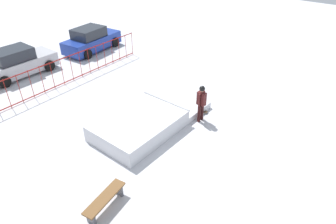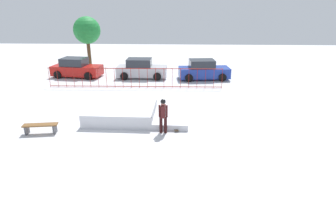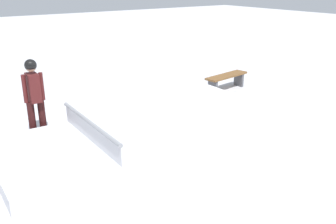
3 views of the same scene
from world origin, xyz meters
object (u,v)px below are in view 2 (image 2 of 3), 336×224
parked_car_blue (203,70)px  skate_ramp (130,114)px  parked_car_red (76,68)px  distant_tree (87,31)px  skater (163,113)px  parked_car_silver (141,69)px  skateboard (176,128)px  park_bench (40,127)px

parked_car_blue → skate_ramp: bearing=-123.0°
parked_car_red → distant_tree: 5.14m
distant_tree → parked_car_blue: bearing=-23.5°
skater → parked_car_silver: skater is taller
parked_car_blue → skateboard: bearing=-107.8°
parked_car_red → skate_ramp: bearing=-49.8°
skateboard → skater: bearing=117.6°
park_bench → parked_car_silver: bearing=72.7°
skate_ramp → parked_car_silver: 9.30m
parked_car_blue → parked_car_red: bearing=172.2°
skateboard → park_bench: 6.55m
parked_car_blue → distant_tree: bearing=150.6°
skate_ramp → skateboard: (2.48, -1.11, -0.24)m
parked_car_red → parked_car_silver: same height
skateboard → parked_car_red: parked_car_red is taller
skater → parked_car_red: size_ratio=0.40×
skateboard → parked_car_silver: (-3.04, 10.39, 0.65)m
parked_car_silver → park_bench: bearing=-106.9°
distant_tree → skateboard: bearing=-59.5°
distant_tree → parked_car_silver: bearing=-38.1°
park_bench → parked_car_silver: size_ratio=0.40×
skater → park_bench: bearing=95.3°
skate_ramp → skateboard: bearing=-23.1°
skateboard → park_bench: (-6.50, -0.74, 0.28)m
parked_car_red → skater: bearing=-46.6°
parked_car_red → park_bench: bearing=-72.3°
skateboard → distant_tree: (-8.77, 14.88, 3.35)m
skate_ramp → skater: skater is taller
skate_ramp → distant_tree: bearing=115.6°
skater → distant_tree: bearing=30.2°
skate_ramp → park_bench: size_ratio=3.32×
skate_ramp → park_bench: skate_ramp is taller
park_bench → parked_car_blue: 13.90m
skateboard → distant_tree: distant_tree is taller
skate_ramp → parked_car_silver: parked_car_silver is taller
skater → parked_car_silver: 11.09m
parked_car_red → parked_car_silver: bearing=6.0°
skater → parked_car_blue: bearing=-12.3°
parked_car_silver → distant_tree: bearing=142.3°
parked_car_blue → distant_tree: 12.18m
distant_tree → park_bench: bearing=-81.7°
skate_ramp → skateboard: size_ratio=6.65×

